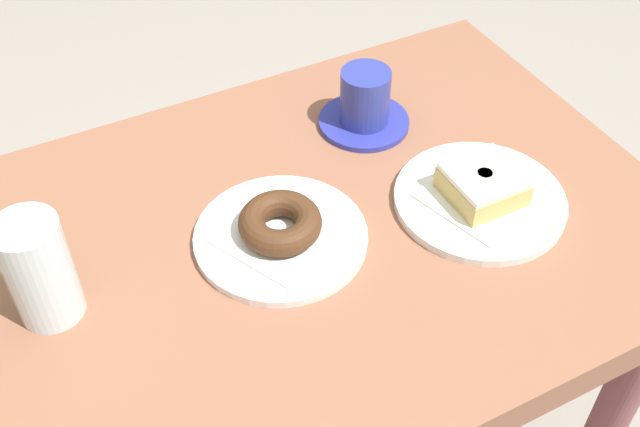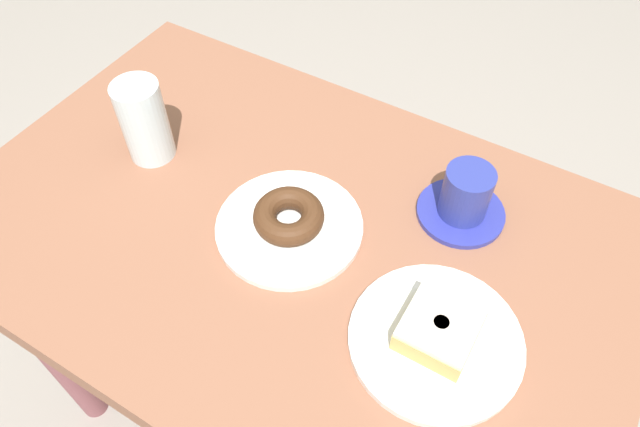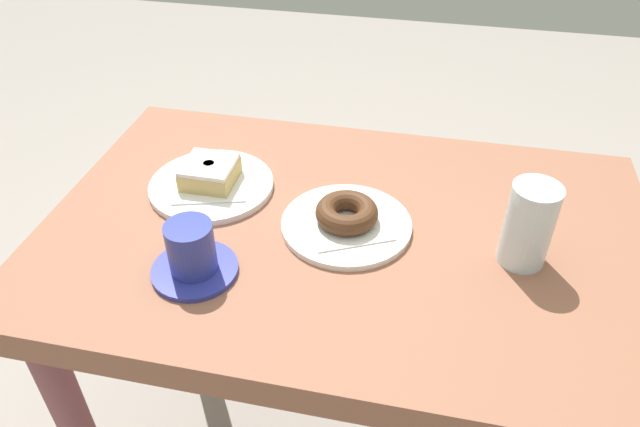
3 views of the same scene
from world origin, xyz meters
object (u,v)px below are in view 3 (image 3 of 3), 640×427
(water_glass, at_px, (529,225))
(coffee_cup, at_px, (192,253))
(plate_chocolate_ring, at_px, (348,224))
(donut_chocolate_ring, at_px, (348,212))
(donut_glazed_square, at_px, (210,172))
(plate_glazed_square, at_px, (212,185))

(water_glass, distance_m, coffee_cup, 0.49)
(plate_chocolate_ring, distance_m, donut_chocolate_ring, 0.02)
(donut_glazed_square, xyz_separation_m, water_glass, (0.53, -0.08, 0.03))
(plate_glazed_square, height_order, water_glass, water_glass)
(donut_glazed_square, height_order, water_glass, water_glass)
(donut_glazed_square, distance_m, coffee_cup, 0.22)
(plate_glazed_square, bearing_deg, coffee_cup, -76.34)
(plate_chocolate_ring, height_order, plate_glazed_square, plate_glazed_square)
(donut_chocolate_ring, distance_m, coffee_cup, 0.26)
(donut_glazed_square, bearing_deg, plate_glazed_square, 0.00)
(plate_glazed_square, bearing_deg, donut_glazed_square, 0.00)
(plate_chocolate_ring, relative_size, donut_glazed_square, 2.42)
(donut_chocolate_ring, height_order, water_glass, water_glass)
(plate_glazed_square, distance_m, water_glass, 0.54)
(water_glass, xyz_separation_m, coffee_cup, (-0.48, -0.13, -0.03))
(donut_chocolate_ring, bearing_deg, plate_chocolate_ring, 0.00)
(donut_chocolate_ring, height_order, coffee_cup, coffee_cup)
(coffee_cup, bearing_deg, donut_glazed_square, 103.66)
(plate_glazed_square, xyz_separation_m, donut_glazed_square, (0.00, 0.00, 0.03))
(plate_glazed_square, distance_m, donut_glazed_square, 0.03)
(plate_chocolate_ring, relative_size, plate_glazed_square, 0.97)
(plate_chocolate_ring, distance_m, donut_glazed_square, 0.26)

